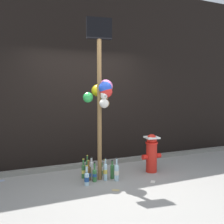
{
  "coord_description": "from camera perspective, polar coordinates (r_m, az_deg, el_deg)",
  "views": [
    {
      "loc": [
        -1.66,
        -3.91,
        1.57
      ],
      "look_at": [
        0.16,
        0.27,
        1.21
      ],
      "focal_mm": 40.78,
      "sensor_mm": 36.0,
      "label": 1
    }
  ],
  "objects": [
    {
      "name": "ground_plane",
      "position": [
        4.53,
        -0.53,
        -15.74
      ],
      "size": [
        14.0,
        14.0,
        0.0
      ],
      "primitive_type": "plane",
      "color": "gray"
    },
    {
      "name": "building_wall",
      "position": [
        5.73,
        -6.73,
        8.7
      ],
      "size": [
        10.0,
        0.2,
        3.97
      ],
      "color": "black",
      "rests_on": "ground_plane"
    },
    {
      "name": "curb_strip",
      "position": [
        5.49,
        -5.12,
        -11.62
      ],
      "size": [
        8.0,
        0.12,
        0.08
      ],
      "primitive_type": "cube",
      "color": "slate",
      "rests_on": "ground_plane"
    },
    {
      "name": "memorial_post",
      "position": [
        4.47,
        -2.36,
        6.05
      ],
      "size": [
        0.52,
        0.45,
        2.83
      ],
      "color": "olive",
      "rests_on": "ground_plane"
    },
    {
      "name": "fire_hydrant",
      "position": [
        5.09,
        8.87,
        -8.88
      ],
      "size": [
        0.4,
        0.28,
        0.75
      ],
      "color": "red",
      "rests_on": "ground_plane"
    },
    {
      "name": "bottle_0",
      "position": [
        4.43,
        -5.69,
        -14.53
      ],
      "size": [
        0.08,
        0.08,
        0.34
      ],
      "color": "#B2DBEA",
      "rests_on": "ground_plane"
    },
    {
      "name": "bottle_1",
      "position": [
        4.77,
        -6.42,
        -12.91
      ],
      "size": [
        0.07,
        0.07,
        0.36
      ],
      "color": "#337038",
      "rests_on": "ground_plane"
    },
    {
      "name": "bottle_2",
      "position": [
        4.59,
        -3.93,
        -13.79
      ],
      "size": [
        0.08,
        0.08,
        0.34
      ],
      "color": "#337038",
      "rests_on": "ground_plane"
    },
    {
      "name": "bottle_3",
      "position": [
        4.72,
        0.06,
        -13.02
      ],
      "size": [
        0.07,
        0.07,
        0.34
      ],
      "color": "#337038",
      "rests_on": "ground_plane"
    },
    {
      "name": "bottle_4",
      "position": [
        4.9,
        -5.55,
        -12.27
      ],
      "size": [
        0.06,
        0.06,
        0.39
      ],
      "color": "#337038",
      "rests_on": "ground_plane"
    },
    {
      "name": "bottle_5",
      "position": [
        4.78,
        -1.7,
        -13.04
      ],
      "size": [
        0.06,
        0.06,
        0.33
      ],
      "color": "silver",
      "rests_on": "ground_plane"
    },
    {
      "name": "bottle_6",
      "position": [
        4.72,
        -4.63,
        -12.72
      ],
      "size": [
        0.08,
        0.08,
        0.4
      ],
      "color": "silver",
      "rests_on": "ground_plane"
    },
    {
      "name": "bottle_7",
      "position": [
        4.66,
        -5.27,
        -13.37
      ],
      "size": [
        0.08,
        0.08,
        0.36
      ],
      "color": "brown",
      "rests_on": "ground_plane"
    },
    {
      "name": "bottle_8",
      "position": [
        4.62,
        -1.46,
        -13.16
      ],
      "size": [
        0.06,
        0.06,
        0.41
      ],
      "color": "#B2DBEA",
      "rests_on": "ground_plane"
    },
    {
      "name": "bottle_9",
      "position": [
        4.9,
        -2.46,
        -12.47
      ],
      "size": [
        0.06,
        0.06,
        0.36
      ],
      "color": "#337038",
      "rests_on": "ground_plane"
    },
    {
      "name": "bottle_10",
      "position": [
        4.61,
        1.06,
        -13.27
      ],
      "size": [
        0.08,
        0.08,
        0.41
      ],
      "color": "#B2DBEA",
      "rests_on": "ground_plane"
    },
    {
      "name": "litter_0",
      "position": [
        5.05,
        -23.47,
        -13.92
      ],
      "size": [
        0.1,
        0.11,
        0.01
      ],
      "primitive_type": "cube",
      "rotation": [
        0.0,
        0.0,
        0.31
      ],
      "color": "#8C99B2",
      "rests_on": "ground_plane"
    },
    {
      "name": "litter_1",
      "position": [
        4.66,
        9.15,
        -15.15
      ],
      "size": [
        0.13,
        0.14,
        0.01
      ],
      "primitive_type": "cube",
      "rotation": [
        0.0,
        0.0,
        0.89
      ],
      "color": "silver",
      "rests_on": "ground_plane"
    },
    {
      "name": "litter_2",
      "position": [
        4.25,
        0.83,
        -17.1
      ],
      "size": [
        0.14,
        0.13,
        0.01
      ],
      "primitive_type": "cube",
      "rotation": [
        0.0,
        0.0,
        2.61
      ],
      "color": "tan",
      "rests_on": "ground_plane"
    }
  ]
}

